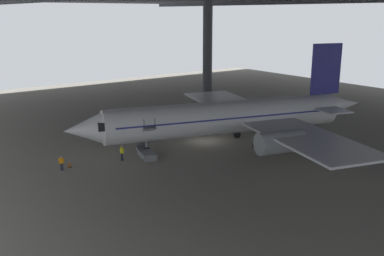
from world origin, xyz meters
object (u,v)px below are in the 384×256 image
Objects in this scene: boarding_stairs at (146,150)px; traffic_cone_orange at (70,164)px; crew_worker_by_stairs at (122,152)px; airplane_main at (230,117)px; baggage_tug at (324,147)px; crew_worker_near_nose at (61,162)px.

boarding_stairs reaches higher than traffic_cone_orange.
boarding_stairs reaches higher than crew_worker_by_stairs.
airplane_main reaches higher than baggage_tug.
boarding_stairs is at bearing 83.82° from crew_worker_by_stairs.
traffic_cone_orange is 0.24× the size of baggage_tug.
traffic_cone_orange is at bearing 118.44° from crew_worker_near_nose.
airplane_main is at bearing 78.61° from crew_worker_by_stairs.
traffic_cone_orange is at bearing -115.56° from baggage_tug.
crew_worker_by_stairs is 5.63m from traffic_cone_orange.
airplane_main is at bearing 79.71° from crew_worker_near_nose.
traffic_cone_orange is at bearing -105.22° from crew_worker_by_stairs.
airplane_main is 20.17m from crew_worker_near_nose.
crew_worker_near_nose is at bearing -98.00° from crew_worker_by_stairs.
crew_worker_by_stairs is 0.69× the size of baggage_tug.
boarding_stairs is at bearing -102.81° from airplane_main.
airplane_main reaches higher than boarding_stairs.
traffic_cone_orange is 28.75m from baggage_tug.
baggage_tug is at bearing 61.97° from crew_worker_by_stairs.
boarding_stairs is 7.93× the size of traffic_cone_orange.
boarding_stairs is (-2.36, -10.37, -2.80)m from airplane_main.
crew_worker_near_nose is 0.91× the size of crew_worker_by_stairs.
boarding_stairs is 2.78× the size of crew_worker_by_stairs.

